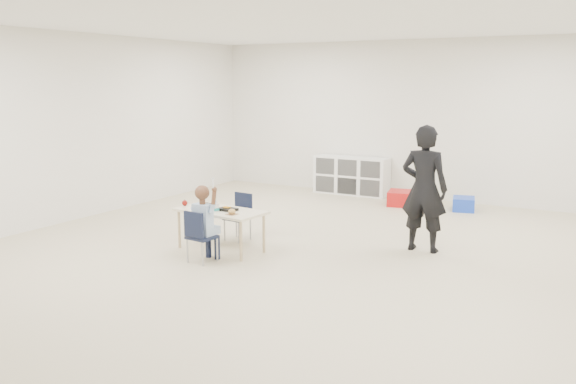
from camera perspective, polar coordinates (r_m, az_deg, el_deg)
The scene contains 16 objects.
room at distance 6.92m, azimuth 0.93°, elevation 4.67°, with size 9.00×9.02×2.80m.
table at distance 7.63m, azimuth -6.30°, elevation -3.53°, with size 1.17×0.67×0.52m.
chair_near at distance 7.16m, azimuth -8.05°, elevation -4.11°, with size 0.30×0.28×0.62m, color black, non-canonical shape.
chair_far at distance 8.08m, azimuth -4.76°, elevation -2.37°, with size 0.30×0.28×0.62m, color black, non-canonical shape.
child at distance 7.12m, azimuth -8.09°, elevation -2.72°, with size 0.41×0.41×0.97m, color #99B0CF, non-canonical shape.
lunch_tray_near at distance 7.52m, azimuth -5.66°, elevation -1.62°, with size 0.22×0.16×0.03m, color black.
lunch_tray_far at distance 7.83m, azimuth -7.86°, elevation -1.19°, with size 0.22×0.16×0.03m, color black.
milk_carton at distance 7.49m, azimuth -6.84°, elevation -1.42°, with size 0.07×0.07×0.10m, color white.
bread_roll at distance 7.29m, azimuth -5.28°, elevation -1.84°, with size 0.09×0.09×0.07m, color tan.
apple_near at distance 7.72m, azimuth -6.80°, elevation -1.18°, with size 0.07×0.07×0.07m, color maroon.
apple_far at distance 7.87m, azimuth -9.64°, elevation -1.02°, with size 0.07×0.07×0.07m, color maroon.
cubby_shelf at distance 11.39m, azimuth 5.95°, elevation 1.54°, with size 1.40×0.40×0.70m, color white.
adult at distance 7.64m, azimuth 12.63°, elevation 0.31°, with size 0.57×0.38×1.57m, color black.
bin_red at distance 10.53m, azimuth 10.45°, elevation -0.56°, with size 0.39×0.50×0.24m, color #B51212.
bin_yellow at distance 10.56m, azimuth 12.16°, elevation -0.61°, with size 0.37×0.48×0.23m, color #FFF41A.
bin_blue at distance 10.34m, azimuth 16.10°, elevation -1.08°, with size 0.34×0.44×0.21m, color blue.
Camera 1 is at (3.30, -6.04, 2.08)m, focal length 38.00 mm.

